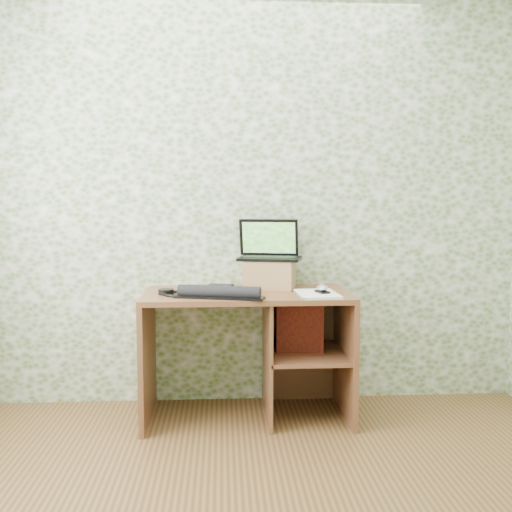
{
  "coord_description": "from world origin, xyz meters",
  "views": [
    {
      "loc": [
        -0.14,
        -1.85,
        1.28
      ],
      "look_at": [
        0.05,
        1.39,
        0.97
      ],
      "focal_mm": 40.0,
      "sensor_mm": 36.0,
      "label": 1
    }
  ],
  "objects": [
    {
      "name": "keyboard",
      "position": [
        -0.16,
        1.3,
        0.77
      ],
      "size": [
        0.51,
        0.37,
        0.07
      ],
      "rotation": [
        0.0,
        0.0,
        -0.26
      ],
      "color": "black",
      "rests_on": "desk"
    },
    {
      "name": "riser",
      "position": [
        0.15,
        1.58,
        0.84
      ],
      "size": [
        0.34,
        0.31,
        0.17
      ],
      "primitive_type": "cube",
      "rotation": [
        0.0,
        0.0,
        -0.25
      ],
      "color": "#9F7A47",
      "rests_on": "desk"
    },
    {
      "name": "headphones",
      "position": [
        -0.38,
        1.36,
        0.76
      ],
      "size": [
        0.25,
        0.23,
        0.03
      ],
      "rotation": [
        0.0,
        0.0,
        -0.28
      ],
      "color": "black",
      "rests_on": "desk"
    },
    {
      "name": "pen",
      "position": [
        0.42,
        1.35,
        0.77
      ],
      "size": [
        0.03,
        0.15,
        0.01
      ],
      "primitive_type": "cylinder",
      "rotation": [
        1.57,
        0.0,
        -0.11
      ],
      "color": "black",
      "rests_on": "notepad"
    },
    {
      "name": "wall_back",
      "position": [
        0.0,
        1.75,
        1.3
      ],
      "size": [
        3.5,
        0.0,
        3.5
      ],
      "primitive_type": "plane",
      "rotation": [
        1.57,
        0.0,
        0.0
      ],
      "color": "silver",
      "rests_on": "ground"
    },
    {
      "name": "red_box",
      "position": [
        0.31,
        1.44,
        0.55
      ],
      "size": [
        0.28,
        0.12,
        0.33
      ],
      "primitive_type": "cube",
      "rotation": [
        0.0,
        0.0,
        -0.13
      ],
      "color": "maroon",
      "rests_on": "desk"
    },
    {
      "name": "desk",
      "position": [
        0.08,
        1.47,
        0.48
      ],
      "size": [
        1.2,
        0.6,
        0.75
      ],
      "color": "brown",
      "rests_on": "floor"
    },
    {
      "name": "laptop",
      "position": [
        0.15,
        1.62,
        0.98
      ],
      "size": [
        0.42,
        0.34,
        0.25
      ],
      "rotation": [
        0.0,
        0.0,
        -0.25
      ],
      "color": "black",
      "rests_on": "riser"
    },
    {
      "name": "mouse",
      "position": [
        0.42,
        1.31,
        0.78
      ],
      "size": [
        0.09,
        0.11,
        0.03
      ],
      "primitive_type": "ellipsoid",
      "rotation": [
        0.0,
        0.0,
        0.29
      ],
      "color": "silver",
      "rests_on": "notepad"
    },
    {
      "name": "notepad",
      "position": [
        0.39,
        1.31,
        0.76
      ],
      "size": [
        0.24,
        0.33,
        0.01
      ],
      "primitive_type": "cube",
      "rotation": [
        0.0,
        0.0,
        0.05
      ],
      "color": "silver",
      "rests_on": "desk"
    }
  ]
}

